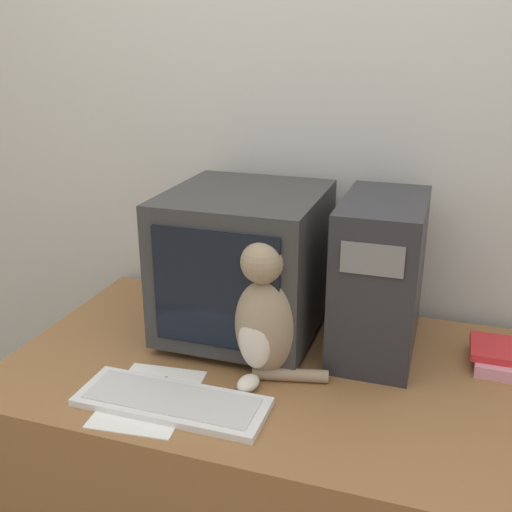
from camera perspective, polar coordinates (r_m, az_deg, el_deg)
wall_back at (r=1.95m, az=6.21°, el=11.06°), size 7.00×0.05×2.50m
desk at (r=1.88m, az=1.67°, el=-19.59°), size 1.45×0.86×0.71m
crt_monitor at (r=1.75m, az=-1.07°, el=-0.62°), size 0.43×0.47×0.44m
computer_tower at (r=1.70m, az=11.67°, el=-1.91°), size 0.22×0.40×0.44m
keyboard at (r=1.52m, az=-8.02°, el=-13.56°), size 0.47×0.17×0.02m
cat at (r=1.56m, az=1.03°, el=-5.83°), size 0.27×0.26×0.39m
book_stack at (r=1.79m, az=22.07°, el=-8.77°), size 0.16×0.19×0.05m
pen at (r=1.62m, az=-10.88°, el=-11.50°), size 0.13×0.07×0.01m
paper_sheet at (r=1.55m, az=-10.09°, el=-13.15°), size 0.24×0.31×0.00m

